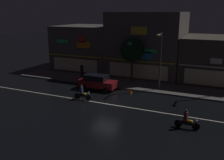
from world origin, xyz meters
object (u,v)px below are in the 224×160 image
object	(u,v)px
parked_car_near_kerb	(97,82)
traffic_cone	(131,91)
motorcycle_opposite_lane	(82,93)
streetlamp_west	(160,56)
pedestrian_on_sidewalk	(82,72)
motorcycle_lead	(187,121)

from	to	relation	value
parked_car_near_kerb	traffic_cone	distance (m)	4.04
parked_car_near_kerb	motorcycle_opposite_lane	bearing A→B (deg)	-85.54
streetlamp_west	traffic_cone	size ratio (longest dim) A/B	11.46
pedestrian_on_sidewalk	parked_car_near_kerb	xyz separation A→B (m)	(3.79, -2.92, -0.17)
pedestrian_on_sidewalk	motorcycle_lead	world-z (taller)	pedestrian_on_sidewalk
streetlamp_west	pedestrian_on_sidewalk	world-z (taller)	streetlamp_west
streetlamp_west	traffic_cone	world-z (taller)	streetlamp_west
parked_car_near_kerb	motorcycle_lead	world-z (taller)	parked_car_near_kerb
pedestrian_on_sidewalk	motorcycle_opposite_lane	distance (m)	7.91
streetlamp_west	motorcycle_lead	size ratio (longest dim) A/B	3.32
streetlamp_west	parked_car_near_kerb	distance (m)	7.55
streetlamp_west	parked_car_near_kerb	size ratio (longest dim) A/B	1.47
streetlamp_west	pedestrian_on_sidewalk	size ratio (longest dim) A/B	3.22
streetlamp_west	motorcycle_lead	world-z (taller)	streetlamp_west
parked_car_near_kerb	traffic_cone	bearing A→B (deg)	2.19
pedestrian_on_sidewalk	traffic_cone	size ratio (longest dim) A/B	3.55
motorcycle_opposite_lane	traffic_cone	xyz separation A→B (m)	(3.70, 3.99, -0.36)
streetlamp_west	motorcycle_opposite_lane	world-z (taller)	streetlamp_west
motorcycle_opposite_lane	traffic_cone	bearing A→B (deg)	38.87
traffic_cone	parked_car_near_kerb	bearing A→B (deg)	-177.81
pedestrian_on_sidewalk	motorcycle_lead	bearing A→B (deg)	-173.52
motorcycle_lead	motorcycle_opposite_lane	xyz separation A→B (m)	(-10.58, 2.46, 0.00)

